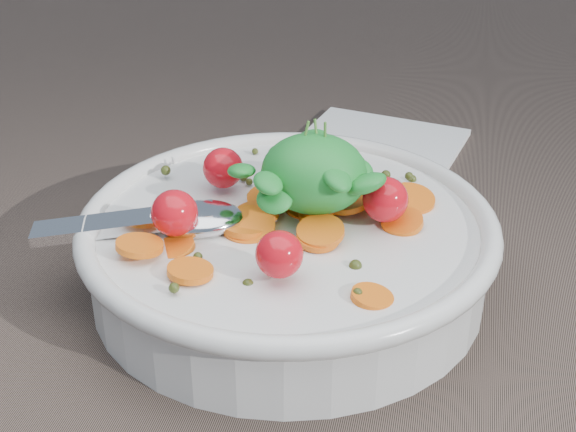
# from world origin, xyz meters

# --- Properties ---
(ground) EXTENTS (6.00, 6.00, 0.00)m
(ground) POSITION_xyz_m (0.00, 0.00, 0.00)
(ground) COLOR brown
(ground) RESTS_ON ground
(bowl) EXTENTS (0.31, 0.29, 0.12)m
(bowl) POSITION_xyz_m (0.03, -0.02, 0.03)
(bowl) COLOR silver
(bowl) RESTS_ON ground
(napkin) EXTENTS (0.17, 0.16, 0.01)m
(napkin) POSITION_xyz_m (0.06, 0.23, 0.00)
(napkin) COLOR white
(napkin) RESTS_ON ground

